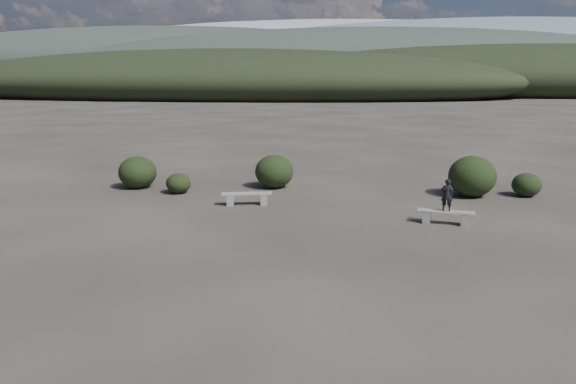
# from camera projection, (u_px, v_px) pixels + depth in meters

# --- Properties ---
(ground) EXTENTS (1200.00, 1200.00, 0.00)m
(ground) POSITION_uv_depth(u_px,v_px,m) (302.00, 270.00, 13.10)
(ground) COLOR #2A2520
(ground) RESTS_ON ground
(bench_left) EXTENTS (1.78, 0.72, 0.44)m
(bench_left) POSITION_uv_depth(u_px,v_px,m) (247.00, 198.00, 19.43)
(bench_left) COLOR slate
(bench_left) RESTS_ON ground
(bench_right) EXTENTS (1.72, 0.63, 0.42)m
(bench_right) POSITION_uv_depth(u_px,v_px,m) (446.00, 216.00, 16.98)
(bench_right) COLOR slate
(bench_right) RESTS_ON ground
(seated_person) EXTENTS (0.37, 0.26, 0.98)m
(seated_person) POSITION_uv_depth(u_px,v_px,m) (447.00, 195.00, 16.84)
(seated_person) COLOR black
(seated_person) RESTS_ON bench_right
(shrub_a) EXTENTS (0.94, 0.94, 0.77)m
(shrub_a) POSITION_uv_depth(u_px,v_px,m) (178.00, 183.00, 21.32)
(shrub_a) COLOR black
(shrub_a) RESTS_ON ground
(shrub_b) EXTENTS (1.54, 1.54, 1.32)m
(shrub_b) POSITION_uv_depth(u_px,v_px,m) (274.00, 171.00, 22.29)
(shrub_b) COLOR black
(shrub_b) RESTS_ON ground
(shrub_d) EXTENTS (1.73, 1.73, 1.52)m
(shrub_d) POSITION_uv_depth(u_px,v_px,m) (472.00, 176.00, 20.70)
(shrub_d) COLOR black
(shrub_d) RESTS_ON ground
(shrub_e) EXTENTS (1.06, 1.06, 0.88)m
(shrub_e) POSITION_uv_depth(u_px,v_px,m) (527.00, 185.00, 20.76)
(shrub_e) COLOR black
(shrub_e) RESTS_ON ground
(shrub_f) EXTENTS (1.49, 1.49, 1.26)m
(shrub_f) POSITION_uv_depth(u_px,v_px,m) (138.00, 172.00, 22.26)
(shrub_f) COLOR black
(shrub_f) RESTS_ON ground
(mountain_ridges) EXTENTS (500.00, 400.00, 56.00)m
(mountain_ridges) POSITION_uv_depth(u_px,v_px,m) (348.00, 61.00, 340.58)
(mountain_ridges) COLOR black
(mountain_ridges) RESTS_ON ground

